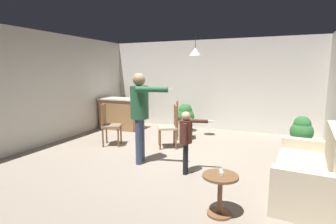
{
  "coord_description": "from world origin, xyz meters",
  "views": [
    {
      "loc": [
        2.02,
        -4.74,
        1.77
      ],
      "look_at": [
        0.09,
        -0.18,
        1.0
      ],
      "focal_mm": 28.19,
      "sensor_mm": 36.0,
      "label": 1
    }
  ],
  "objects_px": {
    "dining_chair_near_wall": "(109,123)",
    "spare_remote_on_table": "(221,172)",
    "side_table_by_couch": "(220,190)",
    "person_child": "(186,135)",
    "kitchen_counter": "(121,113)",
    "dining_chair_centre_back": "(171,124)",
    "potted_plant_by_wall": "(302,131)",
    "person_adult": "(140,108)",
    "potted_plant_corner": "(185,116)",
    "couch_floral": "(313,173)",
    "dining_chair_by_counter": "(182,118)"
  },
  "relations": [
    {
      "from": "dining_chair_by_counter",
      "to": "dining_chair_near_wall",
      "type": "xyz_separation_m",
      "value": [
        -1.38,
        -1.3,
        0.0
      ]
    },
    {
      "from": "kitchen_counter",
      "to": "dining_chair_near_wall",
      "type": "distance_m",
      "value": 1.84
    },
    {
      "from": "potted_plant_by_wall",
      "to": "spare_remote_on_table",
      "type": "height_order",
      "value": "potted_plant_by_wall"
    },
    {
      "from": "person_adult",
      "to": "potted_plant_by_wall",
      "type": "distance_m",
      "value": 3.74
    },
    {
      "from": "kitchen_counter",
      "to": "dining_chair_by_counter",
      "type": "bearing_deg",
      "value": -10.09
    },
    {
      "from": "dining_chair_near_wall",
      "to": "spare_remote_on_table",
      "type": "height_order",
      "value": "dining_chair_near_wall"
    },
    {
      "from": "couch_floral",
      "to": "potted_plant_corner",
      "type": "bearing_deg",
      "value": 48.19
    },
    {
      "from": "side_table_by_couch",
      "to": "potted_plant_by_wall",
      "type": "bearing_deg",
      "value": 72.41
    },
    {
      "from": "couch_floral",
      "to": "dining_chair_near_wall",
      "type": "bearing_deg",
      "value": 80.81
    },
    {
      "from": "person_adult",
      "to": "potted_plant_corner",
      "type": "distance_m",
      "value": 3.0
    },
    {
      "from": "couch_floral",
      "to": "kitchen_counter",
      "type": "bearing_deg",
      "value": 65.96
    },
    {
      "from": "person_adult",
      "to": "person_child",
      "type": "xyz_separation_m",
      "value": [
        0.99,
        -0.17,
        -0.4
      ]
    },
    {
      "from": "dining_chair_near_wall",
      "to": "couch_floral",
      "type": "bearing_deg",
      "value": 53.36
    },
    {
      "from": "dining_chair_centre_back",
      "to": "dining_chair_near_wall",
      "type": "bearing_deg",
      "value": 77.65
    },
    {
      "from": "dining_chair_near_wall",
      "to": "potted_plant_by_wall",
      "type": "distance_m",
      "value": 4.48
    },
    {
      "from": "couch_floral",
      "to": "spare_remote_on_table",
      "type": "distance_m",
      "value": 1.5
    },
    {
      "from": "person_child",
      "to": "dining_chair_near_wall",
      "type": "relative_size",
      "value": 1.09
    },
    {
      "from": "side_table_by_couch",
      "to": "dining_chair_near_wall",
      "type": "bearing_deg",
      "value": 146.43
    },
    {
      "from": "side_table_by_couch",
      "to": "person_child",
      "type": "xyz_separation_m",
      "value": [
        -0.83,
        1.12,
        0.35
      ]
    },
    {
      "from": "potted_plant_by_wall",
      "to": "spare_remote_on_table",
      "type": "bearing_deg",
      "value": -107.8
    },
    {
      "from": "couch_floral",
      "to": "person_adult",
      "type": "height_order",
      "value": "person_adult"
    },
    {
      "from": "dining_chair_by_counter",
      "to": "potted_plant_corner",
      "type": "bearing_deg",
      "value": 174.43
    },
    {
      "from": "person_child",
      "to": "dining_chair_by_counter",
      "type": "xyz_separation_m",
      "value": [
        -0.91,
        2.25,
        -0.13
      ]
    },
    {
      "from": "spare_remote_on_table",
      "to": "potted_plant_by_wall",
      "type": "bearing_deg",
      "value": 72.2
    },
    {
      "from": "kitchen_counter",
      "to": "dining_chair_centre_back",
      "type": "bearing_deg",
      "value": -30.17
    },
    {
      "from": "person_adult",
      "to": "couch_floral",
      "type": "bearing_deg",
      "value": 72.32
    },
    {
      "from": "person_adult",
      "to": "potted_plant_by_wall",
      "type": "relative_size",
      "value": 2.26
    },
    {
      "from": "side_table_by_couch",
      "to": "potted_plant_corner",
      "type": "relative_size",
      "value": 0.63
    },
    {
      "from": "person_child",
      "to": "dining_chair_by_counter",
      "type": "bearing_deg",
      "value": -170.83
    },
    {
      "from": "potted_plant_corner",
      "to": "side_table_by_couch",
      "type": "bearing_deg",
      "value": -65.39
    },
    {
      "from": "kitchen_counter",
      "to": "dining_chair_centre_back",
      "type": "distance_m",
      "value": 2.53
    },
    {
      "from": "person_adult",
      "to": "potted_plant_by_wall",
      "type": "bearing_deg",
      "value": 114.56
    },
    {
      "from": "kitchen_counter",
      "to": "potted_plant_by_wall",
      "type": "xyz_separation_m",
      "value": [
        4.99,
        -0.23,
        -0.06
      ]
    },
    {
      "from": "kitchen_counter",
      "to": "person_adult",
      "type": "relative_size",
      "value": 0.73
    },
    {
      "from": "couch_floral",
      "to": "kitchen_counter",
      "type": "xyz_separation_m",
      "value": [
        -4.97,
        2.71,
        0.15
      ]
    },
    {
      "from": "person_child",
      "to": "potted_plant_corner",
      "type": "bearing_deg",
      "value": -173.28
    },
    {
      "from": "dining_chair_near_wall",
      "to": "person_adult",
      "type": "bearing_deg",
      "value": 36.24
    },
    {
      "from": "spare_remote_on_table",
      "to": "side_table_by_couch",
      "type": "bearing_deg",
      "value": -89.55
    },
    {
      "from": "couch_floral",
      "to": "potted_plant_by_wall",
      "type": "xyz_separation_m",
      "value": [
        0.01,
        2.48,
        0.09
      ]
    },
    {
      "from": "side_table_by_couch",
      "to": "person_adult",
      "type": "height_order",
      "value": "person_adult"
    },
    {
      "from": "dining_chair_centre_back",
      "to": "spare_remote_on_table",
      "type": "xyz_separation_m",
      "value": [
        1.68,
        -2.43,
        -0.01
      ]
    },
    {
      "from": "dining_chair_centre_back",
      "to": "dining_chair_by_counter",
      "type": "bearing_deg",
      "value": -24.62
    },
    {
      "from": "dining_chair_centre_back",
      "to": "side_table_by_couch",
      "type": "bearing_deg",
      "value": -174.0
    },
    {
      "from": "dining_chair_centre_back",
      "to": "potted_plant_corner",
      "type": "relative_size",
      "value": 1.22
    },
    {
      "from": "potted_plant_corner",
      "to": "potted_plant_by_wall",
      "type": "distance_m",
      "value": 3.13
    },
    {
      "from": "dining_chair_near_wall",
      "to": "side_table_by_couch",
      "type": "bearing_deg",
      "value": 33.53
    },
    {
      "from": "potted_plant_corner",
      "to": "couch_floral",
      "type": "bearing_deg",
      "value": -46.36
    },
    {
      "from": "kitchen_counter",
      "to": "side_table_by_couch",
      "type": "bearing_deg",
      "value": -44.08
    },
    {
      "from": "potted_plant_by_wall",
      "to": "kitchen_counter",
      "type": "bearing_deg",
      "value": 177.41
    },
    {
      "from": "person_child",
      "to": "potted_plant_by_wall",
      "type": "relative_size",
      "value": 1.43
    }
  ]
}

